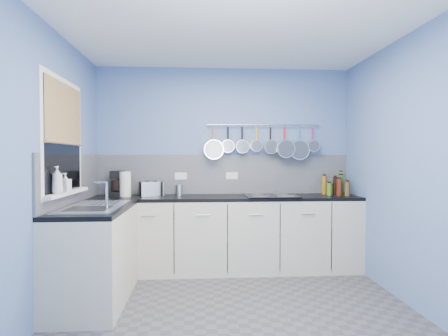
{
  "coord_description": "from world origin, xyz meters",
  "views": [
    {
      "loc": [
        -0.32,
        -3.23,
        1.36
      ],
      "look_at": [
        -0.05,
        0.75,
        1.25
      ],
      "focal_mm": 29.67,
      "sensor_mm": 36.0,
      "label": 1
    }
  ],
  "objects": [
    {
      "name": "pan_1",
      "position": [
        0.05,
        1.44,
        1.6
      ],
      "size": [
        0.16,
        0.07,
        0.35
      ],
      "primitive_type": null,
      "color": "silver",
      "rests_on": "pot_rail"
    },
    {
      "name": "cabinet_run_back",
      "position": [
        0.0,
        1.2,
        0.43
      ],
      "size": [
        3.2,
        0.6,
        0.86
      ],
      "primitive_type": "cube",
      "color": "beige",
      "rests_on": "ground"
    },
    {
      "name": "condiment_2",
      "position": [
        1.26,
        1.33,
        1.02
      ],
      "size": [
        0.06,
        0.06,
        0.23
      ],
      "primitive_type": "cylinder",
      "color": "#8C5914",
      "rests_on": "worktop_back"
    },
    {
      "name": "mixer_tap",
      "position": [
        -1.14,
        0.12,
        1.03
      ],
      "size": [
        0.12,
        0.08,
        0.26
      ],
      "primitive_type": null,
      "color": "silver",
      "rests_on": "worktop_left"
    },
    {
      "name": "condiment_7",
      "position": [
        1.38,
        1.14,
        1.0
      ],
      "size": [
        0.07,
        0.07,
        0.21
      ],
      "primitive_type": "cylinder",
      "color": "#4C190C",
      "rests_on": "worktop_back"
    },
    {
      "name": "socket_right",
      "position": [
        0.1,
        1.48,
        1.13
      ],
      "size": [
        0.15,
        0.01,
        0.09
      ],
      "primitive_type": "cube",
      "color": "white",
      "rests_on": "backsplash_back"
    },
    {
      "name": "worktop_left",
      "position": [
        -1.3,
        0.3,
        0.88
      ],
      "size": [
        0.6,
        1.2,
        0.04
      ],
      "primitive_type": "cube",
      "color": "black",
      "rests_on": "cabinet_run_left"
    },
    {
      "name": "paper_towel",
      "position": [
        -1.19,
        1.22,
        1.05
      ],
      "size": [
        0.14,
        0.14,
        0.3
      ],
      "primitive_type": "cylinder",
      "rotation": [
        0.0,
        0.0,
        -0.1
      ],
      "color": "white",
      "rests_on": "worktop_back"
    },
    {
      "name": "sink_unit",
      "position": [
        -1.3,
        0.3,
        0.9
      ],
      "size": [
        0.5,
        0.95,
        0.01
      ],
      "primitive_type": "cube",
      "color": "silver",
      "rests_on": "worktop_left"
    },
    {
      "name": "condiment_0",
      "position": [
        1.46,
        1.3,
        1.04
      ],
      "size": [
        0.05,
        0.05,
        0.28
      ],
      "primitive_type": "cylinder",
      "color": "olive",
      "rests_on": "worktop_back"
    },
    {
      "name": "pan_7",
      "position": [
        1.14,
        1.44,
        1.61
      ],
      "size": [
        0.16,
        0.1,
        0.35
      ],
      "primitive_type": null,
      "color": "silver",
      "rests_on": "pot_rail"
    },
    {
      "name": "wall_right",
      "position": [
        1.61,
        0.0,
        1.25
      ],
      "size": [
        0.02,
        3.0,
        2.5
      ],
      "primitive_type": "cube",
      "color": "#5673AC",
      "rests_on": "ground"
    },
    {
      "name": "wall_back",
      "position": [
        0.0,
        1.51,
        1.25
      ],
      "size": [
        3.2,
        0.02,
        2.5
      ],
      "primitive_type": "cube",
      "color": "#5673AC",
      "rests_on": "ground"
    },
    {
      "name": "condiment_4",
      "position": [
        1.36,
        1.22,
        1.01
      ],
      "size": [
        0.05,
        0.05,
        0.22
      ],
      "primitive_type": "cylinder",
      "color": "black",
      "rests_on": "worktop_back"
    },
    {
      "name": "condiment_5",
      "position": [
        1.28,
        1.21,
        0.97
      ],
      "size": [
        0.06,
        0.06,
        0.15
      ],
      "primitive_type": "cylinder",
      "color": "#3F721E",
      "rests_on": "worktop_back"
    },
    {
      "name": "cabinet_run_left",
      "position": [
        -1.3,
        0.3,
        0.43
      ],
      "size": [
        0.6,
        1.2,
        0.86
      ],
      "primitive_type": "cube",
      "color": "beige",
      "rests_on": "ground"
    },
    {
      "name": "window_glass",
      "position": [
        -1.57,
        0.3,
        1.55
      ],
      "size": [
        0.01,
        0.9,
        1.0
      ],
      "primitive_type": "cube",
      "color": "black",
      "rests_on": "wall_left"
    },
    {
      "name": "condiment_3",
      "position": [
        1.43,
        1.24,
        1.02
      ],
      "size": [
        0.07,
        0.07,
        0.25
      ],
      "primitive_type": "cylinder",
      "color": "#265919",
      "rests_on": "worktop_back"
    },
    {
      "name": "wall_left",
      "position": [
        -1.61,
        0.0,
        1.25
      ],
      "size": [
        0.02,
        3.0,
        2.5
      ],
      "primitive_type": "cube",
      "color": "#5673AC",
      "rests_on": "ground"
    },
    {
      "name": "soap_bottle_a",
      "position": [
        -1.53,
        0.02,
        1.17
      ],
      "size": [
        0.1,
        0.1,
        0.24
      ],
      "primitive_type": "imported",
      "rotation": [
        0.0,
        0.0,
        -0.05
      ],
      "color": "white",
      "rests_on": "window_sill"
    },
    {
      "name": "pan_6",
      "position": [
        0.95,
        1.44,
        1.56
      ],
      "size": [
        0.26,
        0.1,
        0.45
      ],
      "primitive_type": null,
      "color": "silver",
      "rests_on": "pot_rail"
    },
    {
      "name": "canister",
      "position": [
        -0.56,
        1.33,
        0.96
      ],
      "size": [
        0.1,
        0.1,
        0.13
      ],
      "primitive_type": "cylinder",
      "rotation": [
        0.0,
        0.0,
        0.19
      ],
      "color": "silver",
      "rests_on": "worktop_back"
    },
    {
      "name": "floor",
      "position": [
        0.0,
        0.0,
        -0.01
      ],
      "size": [
        3.2,
        3.0,
        0.02
      ],
      "primitive_type": "cube",
      "color": "#47474C",
      "rests_on": "ground"
    },
    {
      "name": "window_sill",
      "position": [
        -1.55,
        0.3,
        1.04
      ],
      "size": [
        0.1,
        0.98,
        0.03
      ],
      "primitive_type": "cube",
      "color": "white",
      "rests_on": "wall_left"
    },
    {
      "name": "pan_5",
      "position": [
        0.77,
        1.44,
        1.57
      ],
      "size": [
        0.23,
        0.13,
        0.42
      ],
      "primitive_type": null,
      "color": "silver",
      "rests_on": "pot_rail"
    },
    {
      "name": "ceiling",
      "position": [
        0.0,
        0.0,
        2.51
      ],
      "size": [
        3.2,
        3.0,
        0.02
      ],
      "primitive_type": "cube",
      "color": "white",
      "rests_on": "ground"
    },
    {
      "name": "condiment_1",
      "position": [
        1.35,
        1.32,
        0.96
      ],
      "size": [
        0.05,
        0.05,
        0.11
      ],
      "primitive_type": "cylinder",
      "color": "brown",
      "rests_on": "worktop_back"
    },
    {
      "name": "condiment_6",
      "position": [
        1.46,
        1.11,
        0.99
      ],
      "size": [
        0.06,
        0.06,
        0.17
      ],
      "primitive_type": "cylinder",
      "color": "brown",
      "rests_on": "worktop_back"
    },
    {
      "name": "pan_4",
      "position": [
        0.59,
        1.44,
        1.59
      ],
      "size": [
        0.18,
        0.09,
        0.37
      ],
      "primitive_type": null,
      "color": "silver",
      "rests_on": "pot_rail"
    },
    {
      "name": "soap_bottle_b",
      "position": [
        -1.53,
        0.21,
        1.14
      ],
      "size": [
        0.1,
        0.1,
        0.17
      ],
      "primitive_type": "imported",
      "rotation": [
        0.0,
        0.0,
        -0.26
      ],
      "color": "white",
      "rests_on": "window_sill"
    },
    {
      "name": "wall_front",
      "position": [
        0.0,
        -1.51,
        1.25
      ],
      "size": [
        3.2,
        0.02,
        2.5
      ],
      "primitive_type": "cube",
      "color": "#5673AC",
      "rests_on": "ground"
    },
    {
      "name": "backsplash_left",
      "position": [
        -1.59,
        0.6,
        1.15
      ],
      "size": [
        0.02,
        1.8,
        0.5
      ],
      "primitive_type": "cube",
      "color": "gray",
      "rests_on": "wall_left"
    },
    {
      "name": "coffee_maker",
      "position": [
        -1.31,
        1.29,
        1.05
      ],
      "size": [
        0.19,
        0.2,
        0.3
      ],
      "primitive_type": null,
      "rotation": [
        0.0,
        0.0,
        0.09
      ],
      "color": "black",
      "rests_on": "worktop_back"
    },
    {
      "name": "pan_2",
      "position": [
        0.23,
        1.44,
        1.6
      ],
      "size": [
        0.17,
        0.08,
        0.36
      ],
      "primitive_type": null,
      "color": "silver",
      "rests_on": "pot_rail"
    },
    {
      "name": "pot_rail",
      "position": [
        0.5,
        1.45,
        1.78
      ],
      "size": [
        1.45,
        0.02,
        0.02
      ],
      "primitive_type": "cylinder",
      "rotation": [
        0.0,
        1.57,
        0.0
      ],
      "color": "silver",
      "rests_on": "wall_back"
    },
    {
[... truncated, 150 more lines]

